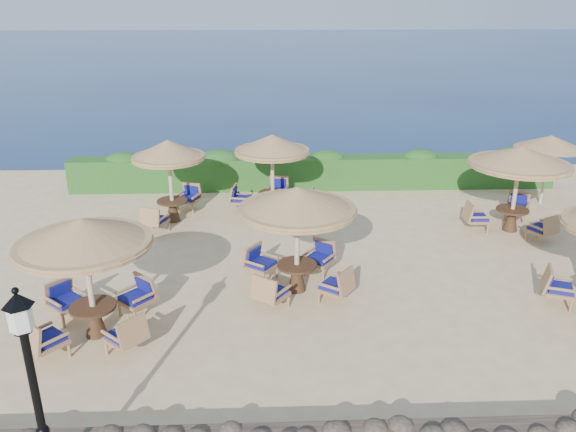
{
  "coord_description": "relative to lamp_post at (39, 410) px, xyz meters",
  "views": [
    {
      "loc": [
        -1.72,
        -12.93,
        6.62
      ],
      "look_at": [
        -1.2,
        0.89,
        1.3
      ],
      "focal_mm": 35.0,
      "sensor_mm": 36.0,
      "label": 1
    }
  ],
  "objects": [
    {
      "name": "hedge",
      "position": [
        4.8,
        14.0,
        -0.95
      ],
      "size": [
        18.0,
        0.9,
        1.2
      ],
      "primitive_type": "cube",
      "color": "#1C4C18",
      "rests_on": "ground"
    },
    {
      "name": "cafe_set_3",
      "position": [
        0.04,
        10.77,
        0.34
      ],
      "size": [
        2.28,
        2.87,
        2.65
      ],
      "color": "#CFB592",
      "rests_on": "ground"
    },
    {
      "name": "ground",
      "position": [
        4.8,
        6.8,
        -1.55
      ],
      "size": [
        120.0,
        120.0,
        0.0
      ],
      "primitive_type": "plane",
      "color": "beige",
      "rests_on": "ground"
    },
    {
      "name": "cafe_set_0",
      "position": [
        -0.59,
        4.21,
        0.25
      ],
      "size": [
        2.72,
        2.72,
        2.65
      ],
      "color": "#CFB592",
      "rests_on": "ground"
    },
    {
      "name": "cafe_set_4",
      "position": [
        3.24,
        11.4,
        0.17
      ],
      "size": [
        2.88,
        2.88,
        2.65
      ],
      "color": "#CFB592",
      "rests_on": "ground"
    },
    {
      "name": "sea",
      "position": [
        4.8,
        76.8,
        -1.55
      ],
      "size": [
        160.0,
        160.0,
        0.0
      ],
      "primitive_type": "plane",
      "color": "#0C1F4D",
      "rests_on": "ground"
    },
    {
      "name": "lamp_post",
      "position": [
        0.0,
        0.0,
        0.0
      ],
      "size": [
        0.44,
        0.44,
        3.31
      ],
      "color": "black",
      "rests_on": "ground"
    },
    {
      "name": "cafe_set_1",
      "position": [
        3.75,
        6.01,
        0.27
      ],
      "size": [
        2.79,
        2.79,
        2.65
      ],
      "color": "#CFB592",
      "rests_on": "ground"
    },
    {
      "name": "cafe_set_5",
      "position": [
        10.51,
        9.58,
        0.4
      ],
      "size": [
        2.98,
        2.98,
        2.65
      ],
      "color": "#CFB592",
      "rests_on": "ground"
    },
    {
      "name": "extra_parasol",
      "position": [
        12.6,
        12.0,
        0.62
      ],
      "size": [
        2.3,
        2.3,
        2.41
      ],
      "color": "#CFB592",
      "rests_on": "ground"
    }
  ]
}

